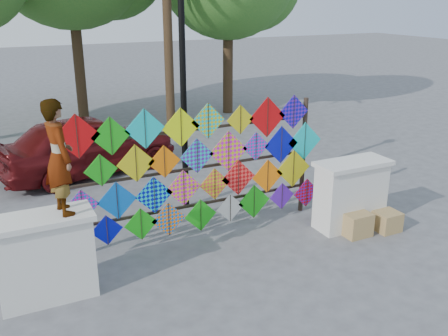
{
  "coord_description": "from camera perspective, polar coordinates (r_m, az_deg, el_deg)",
  "views": [
    {
      "loc": [
        -3.17,
        -6.85,
        4.11
      ],
      "look_at": [
        0.48,
        0.6,
        1.24
      ],
      "focal_mm": 40.0,
      "sensor_mm": 36.0,
      "label": 1
    }
  ],
  "objects": [
    {
      "name": "cardboard_box_far",
      "position": [
        9.71,
        18.13,
        -5.8
      ],
      "size": [
        0.43,
        0.4,
        0.36
      ],
      "primitive_type": "cube",
      "color": "tan",
      "rests_on": "ground"
    },
    {
      "name": "ground",
      "position": [
        8.6,
        -1.12,
        -9.5
      ],
      "size": [
        80.0,
        80.0,
        0.0
      ],
      "primitive_type": "plane",
      "color": "slate",
      "rests_on": "ground"
    },
    {
      "name": "vendor_woman",
      "position": [
        7.0,
        -18.35,
        1.18
      ],
      "size": [
        0.47,
        0.63,
        1.59
      ],
      "primitive_type": "imported",
      "rotation": [
        0.0,
        0.0,
        1.74
      ],
      "color": "#99999E",
      "rests_on": "parapet_left"
    },
    {
      "name": "lamppost",
      "position": [
        9.61,
        -4.72,
        10.52
      ],
      "size": [
        0.28,
        0.28,
        4.46
      ],
      "color": "black",
      "rests_on": "ground"
    },
    {
      "name": "cardboard_box_near",
      "position": [
        9.37,
        14.84,
        -6.18
      ],
      "size": [
        0.48,
        0.43,
        0.43
      ],
      "primitive_type": "cube",
      "color": "tan",
      "rests_on": "ground"
    },
    {
      "name": "kite_rack",
      "position": [
        8.75,
        -2.38,
        -0.03
      ],
      "size": [
        4.96,
        0.24,
        2.44
      ],
      "color": "black",
      "rests_on": "ground"
    },
    {
      "name": "parapet_left",
      "position": [
        7.51,
        -19.75,
        -9.59
      ],
      "size": [
        1.4,
        0.65,
        1.28
      ],
      "color": "white",
      "rests_on": "ground"
    },
    {
      "name": "sedan",
      "position": [
        12.47,
        -15.31,
        2.63
      ],
      "size": [
        4.55,
        2.66,
        1.45
      ],
      "primitive_type": "imported",
      "rotation": [
        0.0,
        0.0,
        1.81
      ],
      "color": "#5A0F11",
      "rests_on": "ground"
    },
    {
      "name": "parapet_right",
      "position": [
        9.52,
        14.28,
        -2.86
      ],
      "size": [
        1.4,
        0.65,
        1.28
      ],
      "color": "white",
      "rests_on": "ground"
    }
  ]
}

